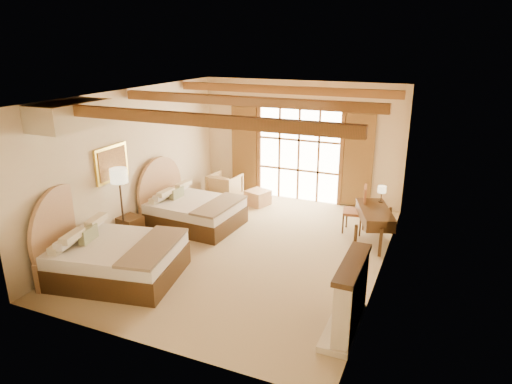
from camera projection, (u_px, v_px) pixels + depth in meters
The scene contains 19 objects.
floor at pixel (246, 248), 9.64m from camera, with size 7.00×7.00×0.00m, color tan.
wall_back at pixel (300, 142), 12.18m from camera, with size 5.50×5.50×0.00m, color beige.
wall_left at pixel (133, 162), 10.16m from camera, with size 7.00×7.00×0.00m, color beige.
wall_right at pixel (386, 193), 8.10m from camera, with size 7.00×7.00×0.00m, color beige.
ceiling at pixel (245, 95), 8.62m from camera, with size 7.00×7.00×0.00m, color #B7813C.
ceiling_beams at pixel (245, 101), 8.66m from camera, with size 5.39×4.60×0.18m, color brown, non-canonical shape.
french_doors at pixel (299, 155), 12.24m from camera, with size 3.95×0.08×2.60m.
fireplace at pixel (349, 301), 6.76m from camera, with size 0.46×1.40×1.16m.
painting at pixel (112, 164), 9.44m from camera, with size 0.06×0.95×0.75m.
canopy_valance at pixel (70, 115), 7.86m from camera, with size 0.70×1.40×0.45m, color beige.
bed_near at pixel (109, 253), 8.41m from camera, with size 2.54×2.08×1.48m.
bed_far at pixel (189, 208), 10.76m from camera, with size 2.13×1.66×1.35m.
nightstand at pixel (131, 228), 9.97m from camera, with size 0.45×0.45×0.54m, color #432B10.
floor_lamp at pixel (119, 180), 9.41m from camera, with size 0.36×0.36×1.68m.
armchair at pixel (225, 187), 12.49m from camera, with size 0.77×0.80×0.73m, color tan.
ottoman at pixel (258, 198), 12.13m from camera, with size 0.54×0.54×0.39m, color tan.
desk at pixel (374, 224), 9.82m from camera, with size 1.06×1.54×0.76m.
desk_chair at pixel (355, 218), 10.36m from camera, with size 0.56×0.56×1.10m.
desk_lamp at pixel (382, 190), 10.04m from camera, with size 0.18×0.18×0.37m.
Camera 1 is at (3.65, -7.96, 4.19)m, focal length 32.00 mm.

